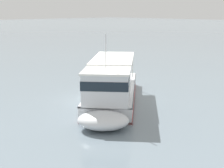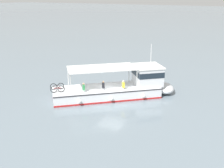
{
  "view_description": "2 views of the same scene",
  "coord_description": "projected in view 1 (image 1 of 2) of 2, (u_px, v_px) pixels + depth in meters",
  "views": [
    {
      "loc": [
        -17.38,
        15.97,
        6.66
      ],
      "look_at": [
        -0.95,
        -0.44,
        1.4
      ],
      "focal_mm": 52.59,
      "sensor_mm": 36.0,
      "label": 1
    },
    {
      "loc": [
        23.46,
        11.86,
        10.41
      ],
      "look_at": [
        -0.95,
        -0.44,
        1.4
      ],
      "focal_mm": 45.27,
      "sensor_mm": 36.0,
      "label": 2
    }
  ],
  "objects": [
    {
      "name": "ferry_main",
      "position": [
        111.0,
        93.0,
        22.9
      ],
      "size": [
        10.54,
        11.73,
        5.32
      ],
      "color": "silver",
      "rests_on": "ground"
    },
    {
      "name": "ground_plane",
      "position": [
        99.0,
        101.0,
        24.47
      ],
      "size": [
        400.0,
        400.0,
        0.0
      ],
      "primitive_type": "plane",
      "color": "slate"
    }
  ]
}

